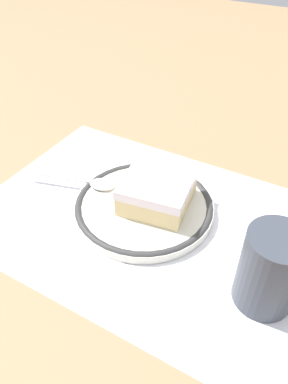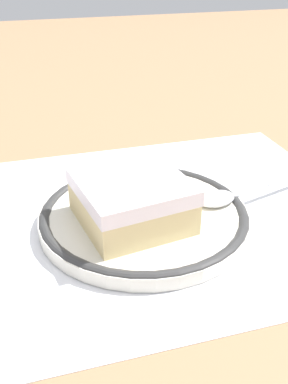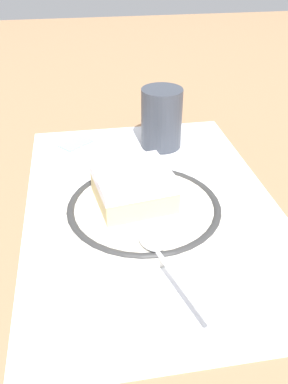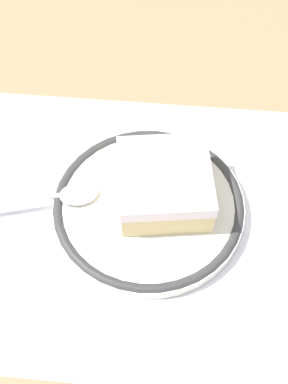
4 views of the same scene
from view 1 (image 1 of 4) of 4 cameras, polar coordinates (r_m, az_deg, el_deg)
ground_plane at (r=0.47m, az=1.41°, el=-4.76°), size 2.40×2.40×0.00m
placemat at (r=0.47m, az=1.41°, el=-4.70°), size 0.46×0.31×0.00m
plate at (r=0.48m, az=0.00°, el=-2.21°), size 0.18×0.18×0.01m
cake_slice at (r=0.47m, az=2.11°, el=0.20°), size 0.10×0.10×0.04m
spoon at (r=0.51m, az=-8.25°, el=1.44°), size 0.13×0.05×0.01m
cup at (r=0.39m, az=19.00°, el=-12.05°), size 0.06×0.06×0.09m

